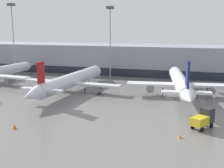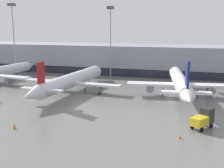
{
  "view_description": "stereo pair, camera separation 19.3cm",
  "coord_description": "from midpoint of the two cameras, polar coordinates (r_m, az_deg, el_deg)",
  "views": [
    {
      "loc": [
        34.64,
        -26.86,
        14.59
      ],
      "look_at": [
        18.68,
        28.01,
        3.0
      ],
      "focal_mm": 45.0,
      "sensor_mm": 36.0,
      "label": 1
    },
    {
      "loc": [
        34.82,
        -26.81,
        14.59
      ],
      "look_at": [
        18.68,
        28.01,
        3.0
      ],
      "focal_mm": 45.0,
      "sensor_mm": 36.0,
      "label": 2
    }
  ],
  "objects": [
    {
      "name": "parked_jet_3",
      "position": [
        61.11,
        13.77,
        0.31
      ],
      "size": [
        22.56,
        32.9,
        9.05
      ],
      "rotation": [
        0.0,
        0.0,
        1.72
      ],
      "color": "silver",
      "rests_on": "ground_plane"
    },
    {
      "name": "traffic_cone_0",
      "position": [
        39.21,
        13.75,
        -10.28
      ],
      "size": [
        0.44,
        0.44,
        0.57
      ],
      "color": "orange",
      "rests_on": "ground_plane"
    },
    {
      "name": "service_truck_1",
      "position": [
        43.42,
        18.15,
        -6.66
      ],
      "size": [
        3.57,
        4.25,
        2.89
      ],
      "rotation": [
        0.0,
        0.0,
        0.99
      ],
      "color": "gold",
      "rests_on": "ground_plane"
    },
    {
      "name": "parked_jet_2",
      "position": [
        65.2,
        -8.16,
        0.71
      ],
      "size": [
        23.67,
        35.76,
        8.21
      ],
      "rotation": [
        0.0,
        0.0,
        1.51
      ],
      "color": "silver",
      "rests_on": "ground_plane"
    },
    {
      "name": "traffic_cone_2",
      "position": [
        43.83,
        -19.13,
        -8.13
      ],
      "size": [
        0.51,
        0.51,
        0.73
      ],
      "color": "orange",
      "rests_on": "ground_plane"
    },
    {
      "name": "apron_light_mast_0",
      "position": [
        81.92,
        -0.24,
        12.38
      ],
      "size": [
        1.8,
        1.8,
        20.43
      ],
      "color": "gray",
      "rests_on": "ground_plane"
    },
    {
      "name": "apron_light_mast_4",
      "position": [
        93.55,
        -19.48,
        12.16
      ],
      "size": [
        1.8,
        1.8,
        21.73
      ],
      "color": "gray",
      "rests_on": "ground_plane"
    },
    {
      "name": "terminal_building",
      "position": [
        95.91,
        -5.02,
        5.38
      ],
      "size": [
        160.0,
        26.13,
        9.0
      ],
      "color": "gray",
      "rests_on": "ground_plane"
    }
  ]
}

